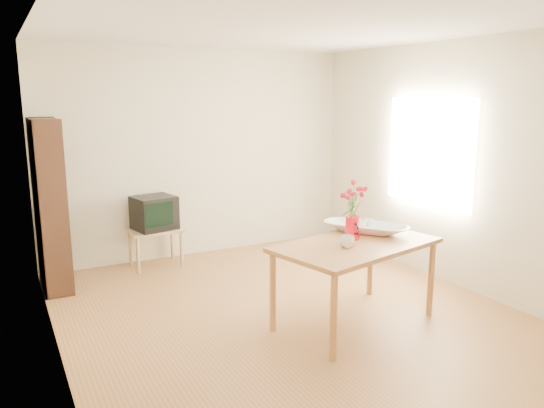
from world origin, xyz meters
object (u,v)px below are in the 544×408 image
pitcher (352,229)px  bowl (367,207)px  mug (347,242)px  table (356,251)px  television (154,212)px

pitcher → bowl: bearing=37.3°
pitcher → mug: bearing=-124.3°
pitcher → bowl: 0.33m
table → television: size_ratio=3.04×
pitcher → television: pitcher is taller
table → mug: size_ratio=12.27×
mug → bowl: size_ratio=0.25×
table → bowl: 0.51m
table → bowl: (0.30, 0.26, 0.32)m
bowl → mug: bearing=-143.9°
bowl → pitcher: bearing=-152.9°
table → pitcher: 0.22m
table → pitcher: (0.04, 0.12, 0.17)m
mug → television: television is taller
pitcher → bowl: size_ratio=0.42×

